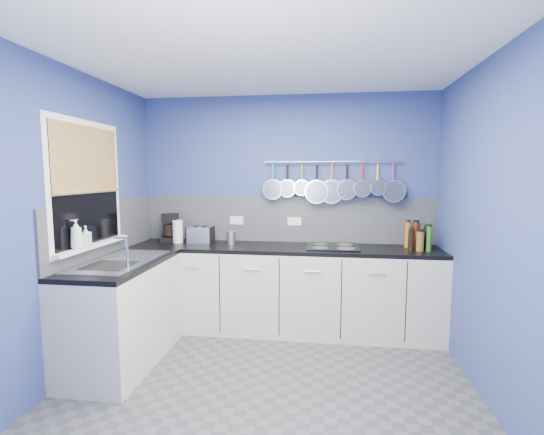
% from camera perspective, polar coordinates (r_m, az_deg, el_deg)
% --- Properties ---
extents(floor, '(3.20, 3.00, 0.02)m').
position_cam_1_polar(floor, '(3.23, -1.01, -24.45)').
color(floor, '#47474C').
rests_on(floor, ground).
extents(ceiling, '(3.20, 3.00, 0.02)m').
position_cam_1_polar(ceiling, '(2.90, -1.12, 23.75)').
color(ceiling, white).
rests_on(ceiling, ground).
extents(wall_back, '(3.20, 0.02, 2.50)m').
position_cam_1_polar(wall_back, '(4.29, 2.04, 1.10)').
color(wall_back, navy).
rests_on(wall_back, ground).
extents(wall_front, '(3.20, 0.02, 2.50)m').
position_cam_1_polar(wall_front, '(1.36, -11.07, -10.52)').
color(wall_front, navy).
rests_on(wall_front, ground).
extents(wall_left, '(0.02, 3.00, 2.50)m').
position_cam_1_polar(wall_left, '(3.43, -28.67, -0.98)').
color(wall_left, navy).
rests_on(wall_left, ground).
extents(wall_right, '(0.02, 3.00, 2.50)m').
position_cam_1_polar(wall_right, '(3.01, 30.89, -2.03)').
color(wall_right, navy).
rests_on(wall_right, ground).
extents(backsplash_back, '(3.20, 0.02, 0.50)m').
position_cam_1_polar(backsplash_back, '(4.28, 2.00, -0.26)').
color(backsplash_back, slate).
rests_on(backsplash_back, wall_back).
extents(backsplash_left, '(0.02, 1.80, 0.50)m').
position_cam_1_polar(backsplash_left, '(3.93, -23.15, -1.35)').
color(backsplash_left, slate).
rests_on(backsplash_left, wall_left).
extents(cabinet_run_back, '(3.20, 0.60, 0.86)m').
position_cam_1_polar(cabinet_run_back, '(4.14, 1.55, -10.67)').
color(cabinet_run_back, beige).
rests_on(cabinet_run_back, ground).
extents(worktop_back, '(3.20, 0.60, 0.04)m').
position_cam_1_polar(worktop_back, '(4.03, 1.57, -4.54)').
color(worktop_back, black).
rests_on(worktop_back, cabinet_run_back).
extents(cabinet_run_left, '(0.60, 1.20, 0.86)m').
position_cam_1_polar(cabinet_run_left, '(3.70, -21.16, -13.22)').
color(cabinet_run_left, beige).
rests_on(cabinet_run_left, ground).
extents(worktop_left, '(0.60, 1.20, 0.04)m').
position_cam_1_polar(worktop_left, '(3.58, -21.45, -6.39)').
color(worktop_left, black).
rests_on(worktop_left, cabinet_run_left).
extents(window_frame, '(0.01, 1.00, 1.10)m').
position_cam_1_polar(window_frame, '(3.64, -25.67, 4.28)').
color(window_frame, white).
rests_on(window_frame, wall_left).
extents(window_glass, '(0.01, 0.90, 1.00)m').
position_cam_1_polar(window_glass, '(3.64, -25.60, 4.28)').
color(window_glass, black).
rests_on(window_glass, wall_left).
extents(bamboo_blind, '(0.01, 0.90, 0.55)m').
position_cam_1_polar(bamboo_blind, '(3.63, -25.67, 7.83)').
color(bamboo_blind, '#A68852').
rests_on(bamboo_blind, wall_left).
extents(window_sill, '(0.10, 0.98, 0.03)m').
position_cam_1_polar(window_sill, '(3.67, -24.96, -3.75)').
color(window_sill, white).
rests_on(window_sill, wall_left).
extents(sink_unit, '(0.50, 0.95, 0.01)m').
position_cam_1_polar(sink_unit, '(3.57, -21.46, -6.02)').
color(sink_unit, silver).
rests_on(sink_unit, worktop_left).
extents(mixer_tap, '(0.12, 0.08, 0.26)m').
position_cam_1_polar(mixer_tap, '(3.32, -20.65, -4.69)').
color(mixer_tap, silver).
rests_on(mixer_tap, worktop_left).
extents(socket_left, '(0.15, 0.01, 0.09)m').
position_cam_1_polar(socket_left, '(4.35, -5.24, -0.43)').
color(socket_left, white).
rests_on(socket_left, backsplash_back).
extents(socket_right, '(0.15, 0.01, 0.09)m').
position_cam_1_polar(socket_right, '(4.26, 3.32, -0.57)').
color(socket_right, white).
rests_on(socket_right, backsplash_back).
extents(pot_rail, '(1.45, 0.02, 0.02)m').
position_cam_1_polar(pot_rail, '(4.19, 8.87, 8.16)').
color(pot_rail, silver).
rests_on(pot_rail, wall_back).
extents(soap_bottle_a, '(0.11, 0.11, 0.24)m').
position_cam_1_polar(soap_bottle_a, '(3.44, -26.98, -2.23)').
color(soap_bottle_a, white).
rests_on(soap_bottle_a, window_sill).
extents(soap_bottle_b, '(0.10, 0.10, 0.17)m').
position_cam_1_polar(soap_bottle_b, '(3.55, -25.83, -2.49)').
color(soap_bottle_b, white).
rests_on(soap_bottle_b, window_sill).
extents(paper_towel, '(0.13, 0.13, 0.25)m').
position_cam_1_polar(paper_towel, '(4.34, -13.76, -2.03)').
color(paper_towel, white).
rests_on(paper_towel, worktop_back).
extents(coffee_maker, '(0.21, 0.23, 0.31)m').
position_cam_1_polar(coffee_maker, '(4.42, -14.90, -1.48)').
color(coffee_maker, black).
rests_on(coffee_maker, worktop_back).
extents(toaster, '(0.29, 0.19, 0.17)m').
position_cam_1_polar(toaster, '(4.31, -10.54, -2.50)').
color(toaster, silver).
rests_on(toaster, worktop_back).
extents(canister, '(0.10, 0.10, 0.14)m').
position_cam_1_polar(canister, '(4.14, -6.04, -3.02)').
color(canister, silver).
rests_on(canister, worktop_back).
extents(hob, '(0.53, 0.46, 0.01)m').
position_cam_1_polar(hob, '(4.01, 9.00, -4.30)').
color(hob, black).
rests_on(hob, worktop_back).
extents(pan_0, '(0.22, 0.07, 0.41)m').
position_cam_1_polar(pan_0, '(4.22, 0.12, 5.46)').
color(pan_0, silver).
rests_on(pan_0, pot_rail).
extents(pan_1, '(0.19, 0.06, 0.38)m').
position_cam_1_polar(pan_1, '(4.20, 2.28, 5.63)').
color(pan_1, silver).
rests_on(pan_1, pot_rail).
extents(pan_2, '(0.17, 0.07, 0.36)m').
position_cam_1_polar(pan_2, '(4.19, 4.46, 5.73)').
color(pan_2, silver).
rests_on(pan_2, pot_rail).
extents(pan_3, '(0.26, 0.08, 0.45)m').
position_cam_1_polar(pan_3, '(4.18, 6.64, 5.13)').
color(pan_3, silver).
rests_on(pan_3, pot_rail).
extents(pan_4, '(0.25, 0.06, 0.44)m').
position_cam_1_polar(pan_4, '(4.18, 8.82, 5.12)').
color(pan_4, silver).
rests_on(pan_4, pot_rail).
extents(pan_5, '(0.21, 0.07, 0.40)m').
position_cam_1_polar(pan_5, '(4.18, 11.01, 5.36)').
color(pan_5, silver).
rests_on(pan_5, pot_rail).
extents(pan_6, '(0.18, 0.10, 0.37)m').
position_cam_1_polar(pan_6, '(4.20, 13.19, 5.51)').
color(pan_6, silver).
rests_on(pan_6, pot_rail).
extents(pan_7, '(0.17, 0.11, 0.36)m').
position_cam_1_polar(pan_7, '(4.21, 15.35, 5.58)').
color(pan_7, silver).
rests_on(pan_7, pot_rail).
extents(pan_8, '(0.24, 0.10, 0.43)m').
position_cam_1_polar(pan_8, '(4.24, 17.47, 5.05)').
color(pan_8, silver).
rests_on(pan_8, pot_rail).
extents(condiment_0, '(0.06, 0.06, 0.11)m').
position_cam_1_polar(condiment_0, '(4.23, 21.64, -3.42)').
color(condiment_0, olive).
rests_on(condiment_0, worktop_back).
extents(condiment_1, '(0.07, 0.07, 0.26)m').
position_cam_1_polar(condiment_1, '(4.21, 20.51, -2.40)').
color(condiment_1, '#4C190C').
rests_on(condiment_1, worktop_back).
extents(condiment_2, '(0.06, 0.06, 0.26)m').
position_cam_1_polar(condiment_2, '(4.18, 19.44, -2.42)').
color(condiment_2, '#8C5914').
rests_on(condiment_2, worktop_back).
extents(condiment_3, '(0.06, 0.06, 0.24)m').
position_cam_1_polar(condiment_3, '(4.11, 21.85, -2.84)').
color(condiment_3, black).
rests_on(condiment_3, worktop_back).
extents(condiment_4, '(0.07, 0.07, 0.14)m').
position_cam_1_polar(condiment_4, '(4.11, 21.08, -3.50)').
color(condiment_4, '#3F721E').
rests_on(condiment_4, worktop_back).
extents(condiment_5, '(0.06, 0.06, 0.16)m').
position_cam_1_polar(condiment_5, '(4.09, 19.87, -3.36)').
color(condiment_5, brown).
rests_on(condiment_5, worktop_back).
extents(condiment_6, '(0.05, 0.05, 0.24)m').
position_cam_1_polar(condiment_6, '(4.04, 22.21, -2.94)').
color(condiment_6, '#265919').
rests_on(condiment_6, worktop_back).
extents(condiment_7, '(0.07, 0.07, 0.19)m').
position_cam_1_polar(condiment_7, '(4.03, 21.05, -3.31)').
color(condiment_7, brown).
rests_on(condiment_7, worktop_back).
extents(condiment_8, '(0.06, 0.06, 0.21)m').
position_cam_1_polar(condiment_8, '(4.02, 19.90, -3.16)').
color(condiment_8, black).
rests_on(condiment_8, worktop_back).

